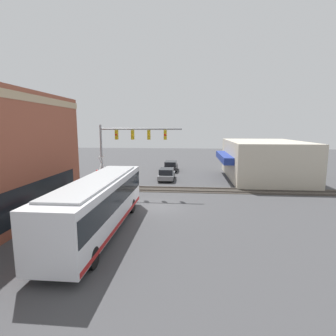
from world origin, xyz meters
TOP-DOWN VIEW (x-y plane):
  - ground_plane at (0.00, 0.00)m, footprint 120.00×120.00m
  - shop_building at (13.36, -11.77)m, footprint 13.41×9.85m
  - city_bus at (-5.31, 2.80)m, footprint 11.97×2.59m
  - traffic_signal_gantry at (4.41, 3.35)m, footprint 0.42×7.89m
  - crossing_signal at (3.25, 5.54)m, footprint 1.41×1.18m
  - rail_track_near at (6.00, 0.00)m, footprint 2.60×60.00m
  - parked_car_grey at (11.01, 0.20)m, footprint 4.24×1.82m
  - parked_car_black at (17.76, 0.20)m, footprint 4.65×1.82m
  - pedestrian_at_crossing at (3.66, 5.43)m, footprint 0.34×0.34m

SIDE VIEW (x-z plane):
  - ground_plane at x=0.00m, z-range 0.00..0.00m
  - rail_track_near at x=6.00m, z-range -0.05..0.10m
  - parked_car_grey at x=11.01m, z-range -0.05..1.37m
  - parked_car_black at x=17.76m, z-range -0.05..1.40m
  - pedestrian_at_crossing at x=3.66m, z-range 0.03..1.85m
  - city_bus at x=-5.31m, z-range 0.17..3.49m
  - crossing_signal at x=3.25m, z-range 0.39..4.20m
  - shop_building at x=13.36m, z-range 0.00..4.68m
  - traffic_signal_gantry at x=4.41m, z-range 1.70..8.30m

